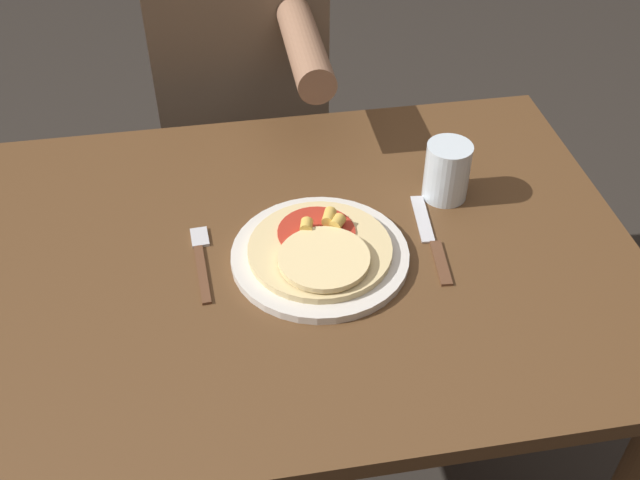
# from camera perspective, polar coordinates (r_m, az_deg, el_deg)

# --- Properties ---
(dining_table) EXTENTS (1.08, 0.80, 0.77)m
(dining_table) POSITION_cam_1_polar(r_m,az_deg,el_deg) (1.30, -1.28, -4.95)
(dining_table) COLOR brown
(dining_table) RESTS_ON ground_plane
(plate) EXTENTS (0.28, 0.28, 0.01)m
(plate) POSITION_cam_1_polar(r_m,az_deg,el_deg) (1.19, 0.00, -1.19)
(plate) COLOR silver
(plate) RESTS_ON dining_table
(pizza) EXTENTS (0.23, 0.23, 0.04)m
(pizza) POSITION_cam_1_polar(r_m,az_deg,el_deg) (1.17, 0.07, -0.73)
(pizza) COLOR #E0C689
(pizza) RESTS_ON plate
(fork) EXTENTS (0.03, 0.18, 0.00)m
(fork) POSITION_cam_1_polar(r_m,az_deg,el_deg) (1.20, -9.04, -1.40)
(fork) COLOR brown
(fork) RESTS_ON dining_table
(knife) EXTENTS (0.03, 0.22, 0.00)m
(knife) POSITION_cam_1_polar(r_m,az_deg,el_deg) (1.24, 8.47, 0.02)
(knife) COLOR brown
(knife) RESTS_ON dining_table
(drinking_glass) EXTENTS (0.08, 0.08, 0.10)m
(drinking_glass) POSITION_cam_1_polar(r_m,az_deg,el_deg) (1.30, 9.65, 5.19)
(drinking_glass) COLOR silver
(drinking_glass) RESTS_ON dining_table
(person_diner) EXTENTS (0.37, 0.52, 1.25)m
(person_diner) POSITION_cam_1_polar(r_m,az_deg,el_deg) (1.75, -6.02, 12.49)
(person_diner) COLOR #2D2D38
(person_diner) RESTS_ON ground_plane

